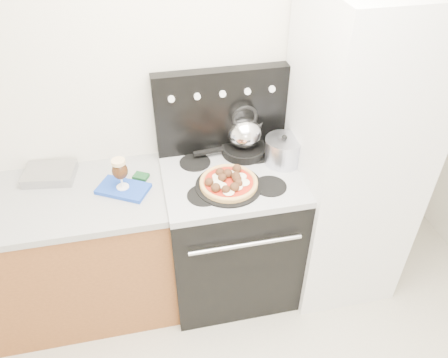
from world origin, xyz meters
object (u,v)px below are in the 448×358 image
object	(u,v)px
base_cabinet	(47,261)
oven_mitt	(123,189)
fridge	(351,157)
tea_kettle	(244,130)
pizza_pan	(229,186)
beer_glass	(120,174)
pizza	(229,181)
skillet	(244,149)
stock_pot	(283,152)
stove_body	(230,235)

from	to	relation	value
base_cabinet	oven_mitt	xyz separation A→B (m)	(0.51, -0.02, 0.48)
fridge	tea_kettle	xyz separation A→B (m)	(-0.58, 0.21, 0.13)
pizza_pan	beer_glass	bearing A→B (deg)	169.03
beer_glass	pizza	bearing A→B (deg)	-10.97
oven_mitt	skillet	size ratio (longest dim) A/B	1.02
oven_mitt	tea_kettle	size ratio (longest dim) A/B	1.21
beer_glass	skillet	world-z (taller)	beer_glass
base_cabinet	skillet	xyz separation A→B (m)	(1.22, 0.16, 0.51)
skillet	stock_pot	xyz separation A→B (m)	(0.19, -0.14, 0.05)
tea_kettle	stove_body	bearing A→B (deg)	-125.43
stove_body	beer_glass	xyz separation A→B (m)	(-0.59, 0.01, 0.57)
base_cabinet	tea_kettle	bearing A→B (deg)	7.67
beer_glass	stock_pot	world-z (taller)	beer_glass
pizza	tea_kettle	world-z (taller)	tea_kettle
fridge	stock_pot	size ratio (longest dim) A/B	9.36
pizza_pan	pizza	bearing A→B (deg)	0.00
base_cabinet	beer_glass	xyz separation A→B (m)	(0.51, -0.02, 0.58)
fridge	pizza	world-z (taller)	fridge
base_cabinet	skillet	size ratio (longest dim) A/B	5.50
base_cabinet	stove_body	distance (m)	1.11
stove_body	tea_kettle	xyz separation A→B (m)	(0.12, 0.19, 0.64)
oven_mitt	beer_glass	xyz separation A→B (m)	(0.00, 0.00, 0.10)
base_cabinet	stove_body	size ratio (longest dim) A/B	1.65
oven_mitt	beer_glass	distance (m)	0.10
stock_pot	oven_mitt	bearing A→B (deg)	-177.24
oven_mitt	fridge	bearing A→B (deg)	-1.36
stove_body	stock_pot	bearing A→B (deg)	9.00
stove_body	oven_mitt	world-z (taller)	oven_mitt
stock_pot	pizza	bearing A→B (deg)	-156.55
skillet	base_cabinet	bearing A→B (deg)	-172.33
pizza	tea_kettle	xyz separation A→B (m)	(0.16, 0.29, 0.12)
stove_body	tea_kettle	world-z (taller)	tea_kettle
tea_kettle	pizza	bearing A→B (deg)	-121.48
pizza	beer_glass	bearing A→B (deg)	169.03
stove_body	fridge	world-z (taller)	fridge
pizza	base_cabinet	bearing A→B (deg)	173.21
beer_glass	fridge	bearing A→B (deg)	-1.36
beer_glass	pizza_pan	bearing A→B (deg)	-10.97
oven_mitt	pizza	size ratio (longest dim) A/B	0.87
fridge	oven_mitt	distance (m)	1.29
tea_kettle	pizza_pan	bearing A→B (deg)	-121.48
skillet	stock_pot	bearing A→B (deg)	-36.04
stove_body	pizza_pan	size ratio (longest dim) A/B	2.45
fridge	skillet	xyz separation A→B (m)	(-0.58, 0.21, -0.01)
stove_body	stock_pot	world-z (taller)	stock_pot
fridge	pizza	xyz separation A→B (m)	(-0.74, -0.08, 0.00)
fridge	stove_body	bearing A→B (deg)	177.95
skillet	pizza	bearing A→B (deg)	-118.18
fridge	pizza_pan	distance (m)	0.74
skillet	tea_kettle	world-z (taller)	tea_kettle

